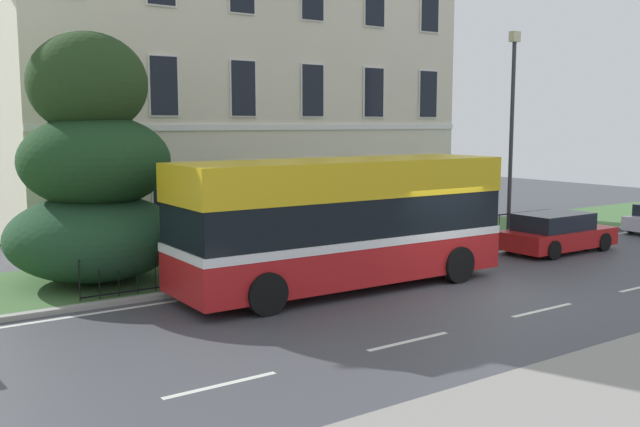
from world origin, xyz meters
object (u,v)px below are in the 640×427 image
at_px(evergreen_tree, 93,177).
at_px(single_decker_bus, 342,221).
at_px(georgian_townhouse, 217,65).
at_px(litter_bin, 426,232).
at_px(parked_hatchback_01, 556,233).
at_px(street_lamp_post, 512,121).

xyz_separation_m(evergreen_tree, single_decker_bus, (5.03, -3.83, -1.08)).
distance_m(georgian_townhouse, litter_bin, 11.08).
height_order(parked_hatchback_01, street_lamp_post, street_lamp_post).
xyz_separation_m(georgian_townhouse, litter_bin, (2.95, -8.97, -5.80)).
relative_size(georgian_townhouse, street_lamp_post, 2.37).
xyz_separation_m(georgian_townhouse, single_decker_bus, (-2.35, -11.53, -4.73)).
xyz_separation_m(georgian_townhouse, evergreen_tree, (-7.39, -7.69, -3.65)).
bearing_deg(parked_hatchback_01, georgian_townhouse, 118.94).
distance_m(single_decker_bus, parked_hatchback_01, 8.80).
bearing_deg(street_lamp_post, litter_bin, -178.30).
height_order(evergreen_tree, street_lamp_post, street_lamp_post).
relative_size(single_decker_bus, street_lamp_post, 1.22).
bearing_deg(parked_hatchback_01, litter_bin, 144.01).
bearing_deg(georgian_townhouse, parked_hatchback_01, -60.86).
bearing_deg(evergreen_tree, litter_bin, -7.02).
bearing_deg(evergreen_tree, parked_hatchback_01, -15.20).
xyz_separation_m(single_decker_bus, street_lamp_post, (9.45, 2.68, 2.51)).
relative_size(evergreen_tree, single_decker_bus, 0.72).
bearing_deg(street_lamp_post, evergreen_tree, 175.46).
bearing_deg(single_decker_bus, georgian_townhouse, 79.45).
relative_size(street_lamp_post, litter_bin, 6.92).
bearing_deg(evergreen_tree, street_lamp_post, -4.54).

